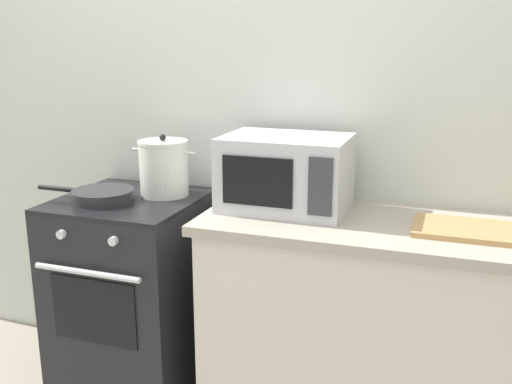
# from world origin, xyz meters

# --- Properties ---
(back_wall) EXTENTS (4.40, 0.10, 2.50)m
(back_wall) POSITION_xyz_m (0.30, 0.97, 1.25)
(back_wall) COLOR silver
(back_wall) RESTS_ON ground_plane
(lower_cabinet_right) EXTENTS (1.64, 0.56, 0.88)m
(lower_cabinet_right) POSITION_xyz_m (0.90, 0.62, 0.44)
(lower_cabinet_right) COLOR beige
(lower_cabinet_right) RESTS_ON ground_plane
(countertop_right) EXTENTS (1.70, 0.60, 0.04)m
(countertop_right) POSITION_xyz_m (0.90, 0.62, 0.90)
(countertop_right) COLOR #ADA393
(countertop_right) RESTS_ON lower_cabinet_right
(stove) EXTENTS (0.60, 0.64, 0.92)m
(stove) POSITION_xyz_m (-0.35, 0.60, 0.46)
(stove) COLOR black
(stove) RESTS_ON ground_plane
(stock_pot) EXTENTS (0.30, 0.22, 0.27)m
(stock_pot) POSITION_xyz_m (-0.23, 0.71, 1.04)
(stock_pot) COLOR silver
(stock_pot) RESTS_ON stove
(frying_pan) EXTENTS (0.46, 0.26, 0.05)m
(frying_pan) POSITION_xyz_m (-0.43, 0.52, 0.95)
(frying_pan) COLOR #28282B
(frying_pan) RESTS_ON stove
(microwave) EXTENTS (0.50, 0.37, 0.30)m
(microwave) POSITION_xyz_m (0.35, 0.68, 1.07)
(microwave) COLOR silver
(microwave) RESTS_ON countertop_right
(cutting_board) EXTENTS (0.36, 0.26, 0.02)m
(cutting_board) POSITION_xyz_m (1.04, 0.60, 0.93)
(cutting_board) COLOR tan
(cutting_board) RESTS_ON countertop_right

